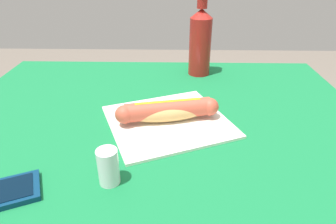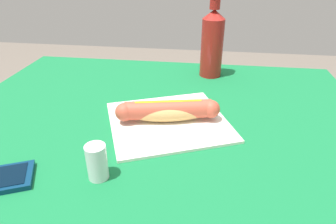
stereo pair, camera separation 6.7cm
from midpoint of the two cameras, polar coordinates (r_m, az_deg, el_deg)
The scene contains 5 objects.
dining_table at distance 0.77m, azimuth -4.55°, elevation -11.43°, with size 1.01×0.83×0.74m.
paper_wrapper at distance 0.68m, azimuth -2.81°, elevation -2.07°, with size 0.26×0.24×0.01m, color silver.
hot_dog at distance 0.67m, azimuth -2.88°, elevation 0.12°, with size 0.23×0.09×0.05m.
soda_bottle at distance 0.93m, azimuth 4.16°, elevation 13.52°, with size 0.07×0.07×0.25m.
salt_shaker at distance 0.52m, azimuth -15.16°, elevation -10.29°, with size 0.04×0.04×0.07m, color silver.
Camera 1 is at (0.04, -0.59, 1.09)m, focal length 31.59 mm.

